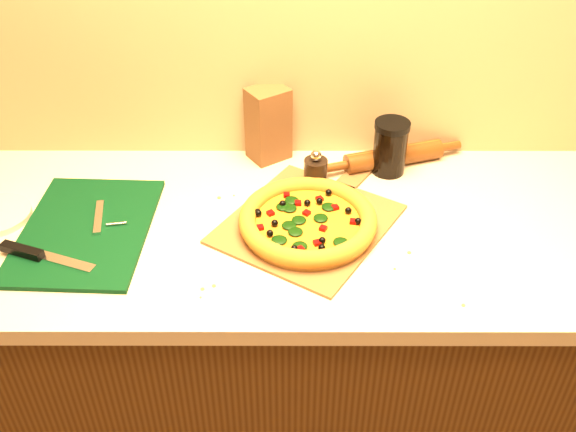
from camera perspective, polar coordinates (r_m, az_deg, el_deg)
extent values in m
cube|color=#44260E|center=(1.83, 3.18, -12.32)|extent=(2.80, 0.65, 0.86)
cube|color=beige|center=(1.52, 3.75, -1.26)|extent=(2.84, 0.68, 0.04)
cube|color=brown|center=(1.50, 1.74, -0.70)|extent=(0.49, 0.50, 0.01)
cube|color=brown|center=(1.67, 6.06, 3.65)|extent=(0.13, 0.16, 0.01)
cylinder|color=#B2862C|center=(1.47, 1.76, -0.83)|extent=(0.30, 0.30, 0.02)
cylinder|color=yellow|center=(1.47, 1.77, -0.49)|extent=(0.25, 0.25, 0.01)
torus|color=#90581A|center=(1.46, 1.77, -0.28)|extent=(0.32, 0.32, 0.04)
ellipsoid|color=black|center=(1.49, 3.56, 0.40)|extent=(0.03, 0.03, 0.01)
sphere|color=black|center=(1.45, 0.31, -0.57)|extent=(0.02, 0.02, 0.02)
cube|color=#7F0405|center=(1.43, 2.57, -1.39)|extent=(0.02, 0.02, 0.01)
cube|color=black|center=(1.55, -17.50, -1.19)|extent=(0.30, 0.41, 0.01)
cube|color=silver|center=(1.56, -16.47, -0.11)|extent=(0.04, 0.13, 0.01)
cylinder|color=silver|center=(1.53, -15.01, -0.67)|extent=(0.05, 0.01, 0.01)
cube|color=silver|center=(1.47, -19.48, -3.73)|extent=(0.16, 0.08, 0.00)
cube|color=black|center=(1.51, -22.58, -2.86)|extent=(0.10, 0.06, 0.02)
cylinder|color=black|center=(1.47, -4.24, -1.66)|extent=(0.03, 0.03, 0.01)
cylinder|color=black|center=(1.60, 2.46, 3.70)|extent=(0.06, 0.06, 0.08)
sphere|color=silver|center=(1.57, 2.51, 5.38)|extent=(0.03, 0.03, 0.03)
cylinder|color=#52210E|center=(1.72, 9.37, 5.25)|extent=(0.27, 0.13, 0.05)
cylinder|color=#52210E|center=(1.79, 14.12, 6.02)|extent=(0.07, 0.04, 0.02)
cylinder|color=#52210E|center=(1.66, 4.23, 4.38)|extent=(0.07, 0.04, 0.02)
cube|color=brown|center=(1.70, -1.76, 8.18)|extent=(0.13, 0.12, 0.20)
cylinder|color=black|center=(1.67, 9.04, 5.82)|extent=(0.09, 0.09, 0.13)
cylinder|color=black|center=(1.64, 9.28, 7.97)|extent=(0.09, 0.09, 0.02)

